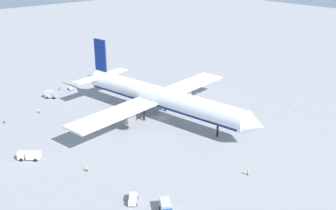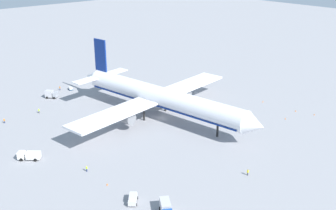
{
  "view_description": "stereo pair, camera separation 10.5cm",
  "coord_description": "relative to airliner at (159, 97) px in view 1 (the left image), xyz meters",
  "views": [
    {
      "loc": [
        98.09,
        -84.97,
        55.15
      ],
      "look_at": [
        3.64,
        -0.48,
        5.93
      ],
      "focal_mm": 43.69,
      "sensor_mm": 36.0,
      "label": 1
    },
    {
      "loc": [
        98.16,
        -84.9,
        55.15
      ],
      "look_at": [
        3.64,
        -0.48,
        5.93
      ],
      "focal_mm": 43.69,
      "sensor_mm": 36.0,
      "label": 2
    }
  ],
  "objects": [
    {
      "name": "service_truck_0",
      "position": [
        -42.63,
        -19.03,
        -5.69
      ],
      "size": [
        4.88,
        4.55,
        3.04
      ],
      "color": "#999EA5",
      "rests_on": "ground"
    },
    {
      "name": "service_van",
      "position": [
        34.42,
        -37.59,
        -6.27
      ],
      "size": [
        4.29,
        4.17,
        1.97
      ],
      "color": "silver",
      "rests_on": "ground"
    },
    {
      "name": "traffic_cone_2",
      "position": [
        28.72,
        39.81,
        -7.03
      ],
      "size": [
        0.36,
        0.36,
        0.55
      ],
      "primitive_type": "cone",
      "color": "orange",
      "rests_on": "ground"
    },
    {
      "name": "traffic_cone_3",
      "position": [
        24.39,
        -37.98,
        -7.03
      ],
      "size": [
        0.36,
        0.36,
        0.55
      ],
      "primitive_type": "cone",
      "color": "orange",
      "rests_on": "ground"
    },
    {
      "name": "traffic_cone_0",
      "position": [
        30.28,
        30.88,
        -7.03
      ],
      "size": [
        0.36,
        0.36,
        0.55
      ],
      "primitive_type": "cone",
      "color": "orange",
      "rests_on": "ground"
    },
    {
      "name": "baggage_cart_0",
      "position": [
        -46.27,
        -8.6,
        -6.66
      ],
      "size": [
        3.28,
        2.01,
        1.15
      ],
      "color": "#26598C",
      "rests_on": "ground"
    },
    {
      "name": "ground_worker_2",
      "position": [
        44.65,
        -8.24,
        -6.4
      ],
      "size": [
        0.44,
        0.44,
        1.77
      ],
      "color": "#3F3F47",
      "rests_on": "ground"
    },
    {
      "name": "ground_plane",
      "position": [
        1.22,
        0.18,
        -7.3
      ],
      "size": [
        600.0,
        600.0,
        0.0
      ],
      "primitive_type": "plane",
      "color": "gray"
    },
    {
      "name": "ground_worker_4",
      "position": [
        -31.07,
        -29.59,
        -6.44
      ],
      "size": [
        0.57,
        0.57,
        1.7
      ],
      "color": "#3F3F47",
      "rests_on": "ground"
    },
    {
      "name": "ground_worker_1",
      "position": [
        -48.73,
        -12.07,
        -6.43
      ],
      "size": [
        0.56,
        0.56,
        1.72
      ],
      "color": "navy",
      "rests_on": "ground"
    },
    {
      "name": "ground_worker_0",
      "position": [
        15.28,
        -38.23,
        -6.45
      ],
      "size": [
        0.56,
        0.56,
        1.67
      ],
      "color": "navy",
      "rests_on": "ground"
    },
    {
      "name": "airliner",
      "position": [
        0.0,
        0.0,
        0.0
      ],
      "size": [
        78.06,
        70.96,
        23.18
      ],
      "color": "white",
      "rests_on": "ground"
    },
    {
      "name": "service_truck_3",
      "position": [
        43.24,
        -35.17,
        -5.67
      ],
      "size": [
        6.81,
        5.47,
        2.92
      ],
      "color": "#194CA5",
      "rests_on": "ground"
    },
    {
      "name": "service_truck_4",
      "position": [
        -0.87,
        -46.64,
        -5.94
      ],
      "size": [
        5.73,
        5.85,
        2.39
      ],
      "color": "white",
      "rests_on": "ground"
    },
    {
      "name": "ground_worker_3",
      "position": [
        -30.46,
        -42.16,
        -6.44
      ],
      "size": [
        0.56,
        0.56,
        1.69
      ],
      "color": "navy",
      "rests_on": "ground"
    },
    {
      "name": "traffic_cone_4",
      "position": [
        15.22,
        38.75,
        -7.03
      ],
      "size": [
        0.36,
        0.36,
        0.55
      ],
      "primitive_type": "cone",
      "color": "orange",
      "rests_on": "ground"
    },
    {
      "name": "traffic_cone_1",
      "position": [
        34.98,
        41.57,
        -7.03
      ],
      "size": [
        0.36,
        0.36,
        0.55
      ],
      "primitive_type": "cone",
      "color": "orange",
      "rests_on": "ground"
    }
  ]
}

